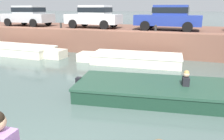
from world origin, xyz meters
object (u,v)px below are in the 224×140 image
object	(u,v)px
motorboat_passing	(167,91)
mooring_bollard_west	(61,26)
mooring_bollard_mid	(156,28)
boat_moored_west_cream	(19,50)
car_left_inner_white	(94,16)
boat_moored_central_cream	(132,59)
car_leftmost_silver	(28,15)
car_centre_blue	(169,17)

from	to	relation	value
motorboat_passing	mooring_bollard_west	xyz separation A→B (m)	(-7.53, 6.05, 1.45)
mooring_bollard_mid	boat_moored_west_cream	bearing A→B (deg)	-166.63
car_left_inner_white	mooring_bollard_west	world-z (taller)	car_left_inner_white
boat_moored_central_cream	car_leftmost_silver	size ratio (longest dim) A/B	1.38
boat_moored_west_cream	boat_moored_central_cream	bearing A→B (deg)	-0.04
boat_moored_central_cream	mooring_bollard_west	bearing A→B (deg)	160.03
car_leftmost_silver	car_left_inner_white	size ratio (longest dim) A/B	1.03
boat_moored_west_cream	car_centre_blue	size ratio (longest dim) A/B	1.48
car_centre_blue	mooring_bollard_mid	bearing A→B (deg)	-109.56
boat_moored_central_cream	car_left_inner_white	distance (m)	5.48
car_left_inner_white	boat_moored_central_cream	bearing A→B (deg)	-44.48
motorboat_passing	mooring_bollard_west	world-z (taller)	mooring_bollard_west
motorboat_passing	mooring_bollard_west	bearing A→B (deg)	141.23
car_left_inner_white	mooring_bollard_mid	size ratio (longest dim) A/B	8.74
boat_moored_central_cream	mooring_bollard_west	xyz separation A→B (m)	(-5.34, 1.94, 1.43)
car_leftmost_silver	mooring_bollard_west	bearing A→B (deg)	-22.76
car_centre_blue	mooring_bollard_west	xyz separation A→B (m)	(-6.81, -1.62, -0.61)
boat_moored_west_cream	car_leftmost_silver	xyz separation A→B (m)	(-1.95, 3.56, 2.02)
car_left_inner_white	mooring_bollard_west	xyz separation A→B (m)	(-1.71, -1.62, -0.60)
boat_moored_central_cream	car_left_inner_white	size ratio (longest dim) A/B	1.43
boat_moored_west_cream	boat_moored_central_cream	distance (m)	7.25
boat_moored_west_cream	mooring_bollard_mid	size ratio (longest dim) A/B	13.67
boat_moored_west_cream	car_left_inner_white	world-z (taller)	car_left_inner_white
boat_moored_central_cream	car_leftmost_silver	distance (m)	10.08
car_left_inner_white	mooring_bollard_mid	bearing A→B (deg)	-19.72
car_left_inner_white	car_centre_blue	bearing A→B (deg)	0.00
mooring_bollard_west	mooring_bollard_mid	xyz separation A→B (m)	(6.23, 0.00, 0.00)
car_leftmost_silver	car_left_inner_white	world-z (taller)	same
motorboat_passing	mooring_bollard_mid	distance (m)	6.35
boat_moored_central_cream	motorboat_passing	world-z (taller)	motorboat_passing
car_leftmost_silver	boat_moored_central_cream	bearing A→B (deg)	-21.16
mooring_bollard_west	boat_moored_central_cream	bearing A→B (deg)	-19.97
boat_moored_west_cream	mooring_bollard_mid	xyz separation A→B (m)	(8.15, 1.94, 1.42)
boat_moored_west_cream	car_centre_blue	distance (m)	9.63
mooring_bollard_mid	boat_moored_central_cream	bearing A→B (deg)	-114.69
boat_moored_central_cream	mooring_bollard_mid	distance (m)	2.57
car_leftmost_silver	car_centre_blue	bearing A→B (deg)	-0.00
car_leftmost_silver	car_centre_blue	world-z (taller)	same
motorboat_passing	car_centre_blue	size ratio (longest dim) A/B	1.59
car_leftmost_silver	mooring_bollard_west	world-z (taller)	car_leftmost_silver
boat_moored_central_cream	mooring_bollard_mid	size ratio (longest dim) A/B	12.48
boat_moored_west_cream	car_left_inner_white	xyz separation A→B (m)	(3.63, 3.56, 2.02)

